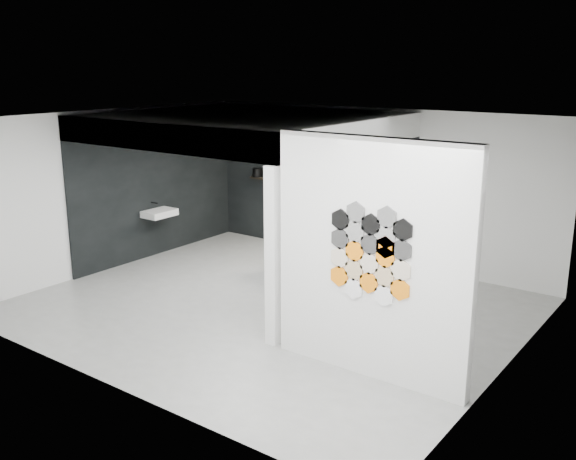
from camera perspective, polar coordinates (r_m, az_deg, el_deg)
The scene contains 17 objects.
floor at distance 9.74m, azimuth -1.53°, elevation -6.86°, with size 7.00×6.00×0.01m, color slate.
partition_panel at distance 7.33m, azimuth 7.40°, elevation -2.68°, with size 2.45×0.15×2.80m, color silver.
bay_clad_back at distance 12.46m, azimuth 2.09°, elevation 3.59°, with size 4.40×0.04×2.35m, color black.
bay_clad_left at distance 12.40m, azimuth -11.47°, elevation 3.25°, with size 0.04×4.00×2.35m, color black.
bulkhead at distance 10.71m, azimuth -3.87°, elevation 9.18°, with size 4.40×4.00×0.40m, color silver.
corner_column at distance 8.13m, azimuth -1.34°, elevation -2.47°, with size 0.16×0.16×2.35m, color silver.
fascia_beam at distance 9.33m, azimuth -11.56°, elevation 8.10°, with size 4.40×0.16×0.40m, color silver.
wall_basin at distance 12.17m, azimuth -11.35°, elevation 1.48°, with size 0.40×0.60×0.12m, color silver.
display_shelf at distance 12.30m, azimuth 2.20°, elevation 4.03°, with size 3.00×0.15×0.04m, color black.
kitchen_island at distance 10.80m, azimuth 2.48°, elevation -1.81°, with size 2.04×1.49×1.51m.
stockpot at distance 13.07m, azimuth -2.71°, elevation 5.14°, with size 0.21×0.21×0.17m, color black.
kettle at distance 11.70m, azimuth 6.79°, elevation 3.87°, with size 0.18×0.18×0.15m, color black.
glass_bowl at distance 11.60m, azimuth 7.74°, elevation 3.59°, with size 0.13×0.13×0.09m, color gray.
glass_vase at distance 11.59m, azimuth 7.75°, elevation 3.75°, with size 0.11×0.11×0.16m, color gray.
bottle_dark at distance 12.35m, azimuth 1.69°, elevation 4.53°, with size 0.06×0.06×0.15m, color black.
utensil_cup at distance 12.81m, azimuth -1.17°, elevation 4.77°, with size 0.07×0.07×0.09m, color black.
hex_tile_cluster at distance 7.21m, azimuth 7.33°, elevation -2.10°, with size 1.04×0.02×1.16m.
Camera 1 is at (5.57, -7.15, 3.57)m, focal length 40.00 mm.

